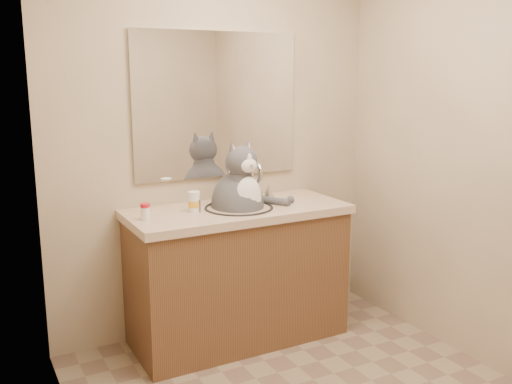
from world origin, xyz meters
TOP-DOWN VIEW (x-y plane):
  - room at (0.00, 0.00)m, footprint 2.22×2.52m
  - vanity at (0.00, 0.96)m, footprint 1.34×0.59m
  - mirror at (0.00, 1.24)m, footprint 1.10×0.02m
  - shower_curtain at (-1.05, 0.10)m, footprint 0.02×1.30m
  - cat at (0.01, 0.97)m, footprint 0.49×0.39m
  - pill_bottle_redcap at (-0.58, 0.94)m, footprint 0.06×0.06m
  - pill_bottle_orange at (-0.27, 0.98)m, footprint 0.09×0.09m
  - grey_canister at (-0.26, 0.98)m, footprint 0.06×0.06m

SIDE VIEW (x-z plane):
  - vanity at x=0.00m, z-range -0.12..1.00m
  - grey_canister at x=-0.26m, z-range 0.85..0.92m
  - cat at x=0.01m, z-range 0.58..1.21m
  - pill_bottle_redcap at x=-0.58m, z-range 0.85..0.94m
  - pill_bottle_orange at x=-0.27m, z-range 0.85..0.97m
  - shower_curtain at x=-1.05m, z-range 0.06..2.00m
  - room at x=0.00m, z-range -0.01..2.41m
  - mirror at x=0.00m, z-range 1.00..1.90m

